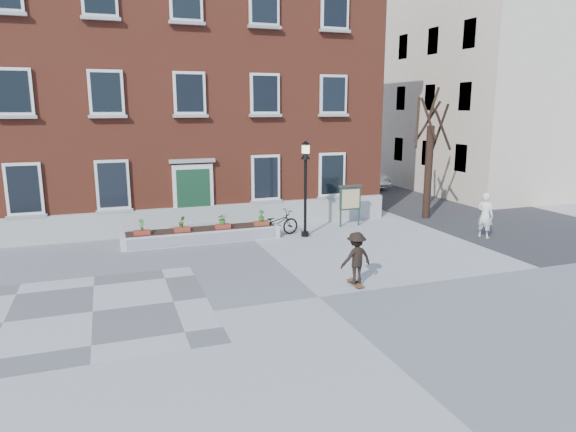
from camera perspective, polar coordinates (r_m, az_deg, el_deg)
name	(u,v)px	position (r m, az deg, el deg)	size (l,w,h in m)	color
ground	(319,297)	(14.67, 3.45, -8.97)	(100.00, 100.00, 0.00)	#9E9EA1
checker_patch	(93,312)	(14.57, -20.88, -9.90)	(6.00, 6.00, 0.01)	#5D5D5F
bicycle	(276,223)	(21.19, -1.34, -0.83)	(0.71, 2.04, 1.07)	black
parked_car	(360,176)	(34.46, 7.97, 4.40)	(1.58, 4.52, 1.49)	#B7BABC
bystander	(485,215)	(22.33, 21.05, 0.08)	(0.68, 0.45, 1.87)	white
brick_building	(173,85)	(26.79, -12.67, 14.00)	(18.40, 10.85, 12.60)	brown
planter_assembly	(202,234)	(20.65, -9.51, -1.99)	(6.20, 1.12, 1.15)	silver
bare_tree	(429,160)	(25.25, 15.40, 6.01)	(1.83, 1.83, 6.16)	black
side_street	(442,82)	(39.98, 16.76, 14.08)	(15.20, 36.00, 14.50)	#363639
lamp_post	(305,175)	(20.80, 1.95, 4.53)	(0.40, 0.40, 3.93)	black
notice_board	(350,198)	(22.99, 6.93, 1.95)	(1.10, 0.16, 1.87)	#172F23
skateboarder	(356,258)	(15.42, 7.57, -4.64)	(1.08, 0.78, 1.64)	brown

